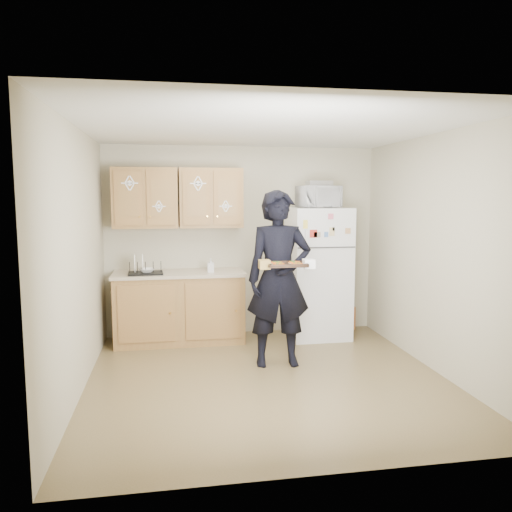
# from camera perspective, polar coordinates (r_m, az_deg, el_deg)

# --- Properties ---
(floor) EXTENTS (3.60, 3.60, 0.00)m
(floor) POSITION_cam_1_polar(r_m,az_deg,el_deg) (5.23, 1.32, -13.84)
(floor) COLOR brown
(floor) RESTS_ON ground
(ceiling) EXTENTS (3.60, 3.60, 0.00)m
(ceiling) POSITION_cam_1_polar(r_m,az_deg,el_deg) (4.94, 1.41, 14.43)
(ceiling) COLOR silver
(ceiling) RESTS_ON wall_back
(wall_back) EXTENTS (3.60, 0.04, 2.50)m
(wall_back) POSITION_cam_1_polar(r_m,az_deg,el_deg) (6.70, -1.59, 1.72)
(wall_back) COLOR #B6AE93
(wall_back) RESTS_ON floor
(wall_front) EXTENTS (3.60, 0.04, 2.50)m
(wall_front) POSITION_cam_1_polar(r_m,az_deg,el_deg) (3.20, 7.56, -3.97)
(wall_front) COLOR #B6AE93
(wall_front) RESTS_ON floor
(wall_left) EXTENTS (0.04, 3.60, 2.50)m
(wall_left) POSITION_cam_1_polar(r_m,az_deg,el_deg) (4.92, -19.69, -0.54)
(wall_left) COLOR #B6AE93
(wall_left) RESTS_ON floor
(wall_right) EXTENTS (0.04, 3.60, 2.50)m
(wall_right) POSITION_cam_1_polar(r_m,az_deg,el_deg) (5.56, 19.88, 0.26)
(wall_right) COLOR #B6AE93
(wall_right) RESTS_ON floor
(refrigerator) EXTENTS (0.75, 0.70, 1.70)m
(refrigerator) POSITION_cam_1_polar(r_m,az_deg,el_deg) (6.59, 7.09, -1.92)
(refrigerator) COLOR white
(refrigerator) RESTS_ON floor
(base_cabinet) EXTENTS (1.60, 0.60, 0.86)m
(base_cabinet) POSITION_cam_1_polar(r_m,az_deg,el_deg) (6.44, -8.70, -5.95)
(base_cabinet) COLOR brown
(base_cabinet) RESTS_ON floor
(countertop) EXTENTS (1.64, 0.64, 0.04)m
(countertop) POSITION_cam_1_polar(r_m,az_deg,el_deg) (6.36, -8.78, -1.99)
(countertop) COLOR #BEAD92
(countertop) RESTS_ON base_cabinet
(upper_cab_left) EXTENTS (0.80, 0.33, 0.75)m
(upper_cab_left) POSITION_cam_1_polar(r_m,az_deg,el_deg) (6.43, -12.54, 6.48)
(upper_cab_left) COLOR brown
(upper_cab_left) RESTS_ON wall_back
(upper_cab_right) EXTENTS (0.80, 0.33, 0.75)m
(upper_cab_right) POSITION_cam_1_polar(r_m,az_deg,el_deg) (6.44, -5.19, 6.61)
(upper_cab_right) COLOR brown
(upper_cab_right) RESTS_ON wall_back
(cereal_box) EXTENTS (0.20, 0.07, 0.32)m
(cereal_box) POSITION_cam_1_polar(r_m,az_deg,el_deg) (7.11, 10.45, -7.00)
(cereal_box) COLOR gold
(cereal_box) RESTS_ON floor
(person) EXTENTS (0.72, 0.49, 1.92)m
(person) POSITION_cam_1_polar(r_m,az_deg,el_deg) (5.42, 2.64, -2.62)
(person) COLOR black
(person) RESTS_ON floor
(baking_tray) EXTENTS (0.41, 0.31, 0.04)m
(baking_tray) POSITION_cam_1_polar(r_m,az_deg,el_deg) (5.11, 3.53, -1.03)
(baking_tray) COLOR black
(baking_tray) RESTS_ON person
(pizza_front_left) EXTENTS (0.13, 0.13, 0.02)m
(pizza_front_left) POSITION_cam_1_polar(r_m,az_deg,el_deg) (5.02, 2.62, -0.97)
(pizza_front_left) COLOR orange
(pizza_front_left) RESTS_ON baking_tray
(pizza_front_right) EXTENTS (0.13, 0.13, 0.02)m
(pizza_front_right) POSITION_cam_1_polar(r_m,az_deg,el_deg) (5.06, 4.71, -0.94)
(pizza_front_right) COLOR orange
(pizza_front_right) RESTS_ON baking_tray
(pizza_back_left) EXTENTS (0.13, 0.13, 0.02)m
(pizza_back_left) POSITION_cam_1_polar(r_m,az_deg,el_deg) (5.15, 2.38, -0.77)
(pizza_back_left) COLOR orange
(pizza_back_left) RESTS_ON baking_tray
(pizza_back_right) EXTENTS (0.13, 0.13, 0.02)m
(pizza_back_right) POSITION_cam_1_polar(r_m,az_deg,el_deg) (5.19, 4.41, -0.74)
(pizza_back_right) COLOR orange
(pizza_back_right) RESTS_ON baking_tray
(microwave) EXTENTS (0.56, 0.44, 0.28)m
(microwave) POSITION_cam_1_polar(r_m,az_deg,el_deg) (6.46, 7.16, 6.72)
(microwave) COLOR white
(microwave) RESTS_ON refrigerator
(foil_pan) EXTENTS (0.31, 0.22, 0.06)m
(foil_pan) POSITION_cam_1_polar(r_m,az_deg,el_deg) (6.50, 7.23, 8.24)
(foil_pan) COLOR #B8B7BF
(foil_pan) RESTS_ON microwave
(dish_rack) EXTENTS (0.43, 0.34, 0.17)m
(dish_rack) POSITION_cam_1_polar(r_m,az_deg,el_deg) (6.26, -12.52, -1.26)
(dish_rack) COLOR black
(dish_rack) RESTS_ON countertop
(bowl) EXTENTS (0.22, 0.22, 0.05)m
(bowl) POSITION_cam_1_polar(r_m,az_deg,el_deg) (6.26, -12.38, -1.61)
(bowl) COLOR white
(bowl) RESTS_ON dish_rack
(soap_bottle) EXTENTS (0.08, 0.09, 0.18)m
(soap_bottle) POSITION_cam_1_polar(r_m,az_deg,el_deg) (6.27, -5.20, -1.07)
(soap_bottle) COLOR white
(soap_bottle) RESTS_ON countertop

